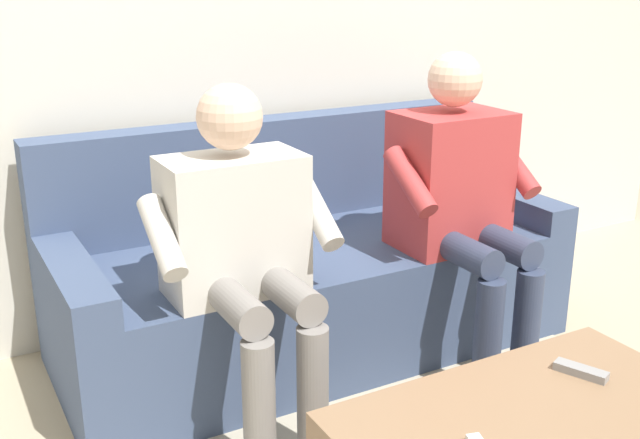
# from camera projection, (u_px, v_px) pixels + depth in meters

# --- Properties ---
(ground_plane) EXTENTS (8.00, 8.00, 0.00)m
(ground_plane) POSITION_uv_depth(u_px,v_px,m) (408.00, 427.00, 2.54)
(ground_plane) COLOR tan
(couch) EXTENTS (1.99, 0.83, 0.88)m
(couch) POSITION_uv_depth(u_px,v_px,m) (307.00, 275.00, 3.05)
(couch) COLOR #3D4C6B
(couch) RESTS_ON ground
(person_left_seated) EXTENTS (0.56, 0.57, 1.18)m
(person_left_seated) POSITION_uv_depth(u_px,v_px,m) (459.00, 192.00, 2.82)
(person_left_seated) COLOR #B23838
(person_left_seated) RESTS_ON ground
(person_right_seated) EXTENTS (0.60, 0.54, 1.13)m
(person_right_seated) POSITION_uv_depth(u_px,v_px,m) (242.00, 239.00, 2.40)
(person_right_seated) COLOR beige
(person_right_seated) RESTS_ON ground
(remote_gray) EXTENTS (0.10, 0.15, 0.02)m
(remote_gray) POSITION_uv_depth(u_px,v_px,m) (581.00, 371.00, 2.16)
(remote_gray) COLOR gray
(remote_gray) RESTS_ON coffee_table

